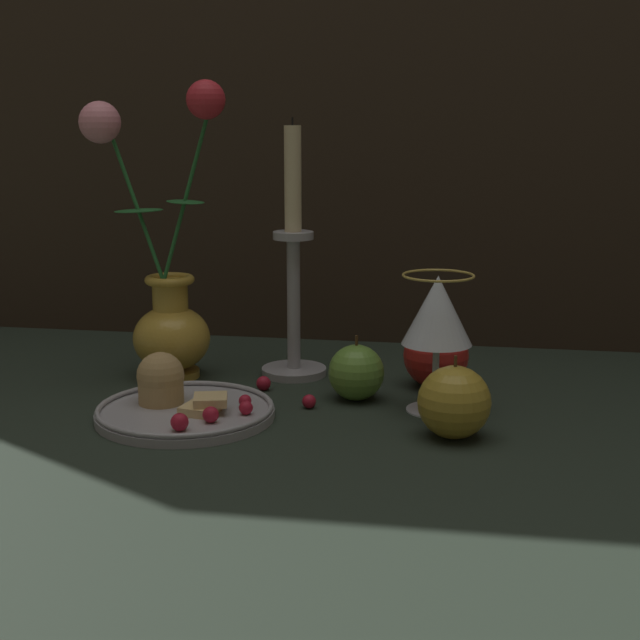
{
  "coord_description": "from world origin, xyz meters",
  "views": [
    {
      "loc": [
        0.19,
        -1.02,
        0.33
      ],
      "look_at": [
        0.01,
        0.01,
        0.1
      ],
      "focal_mm": 50.0,
      "sensor_mm": 36.0,
      "label": 1
    }
  ],
  "objects_px": {
    "plate_with_pastries": "(180,403)",
    "wine_glass": "(437,315)",
    "candlestick": "(293,282)",
    "apple_beside_vase": "(356,373)",
    "apple_at_table_edge": "(454,402)",
    "apple_near_glass": "(436,356)",
    "vase": "(167,292)"
  },
  "relations": [
    {
      "from": "plate_with_pastries",
      "to": "wine_glass",
      "type": "distance_m",
      "value": 0.32
    },
    {
      "from": "candlestick",
      "to": "apple_beside_vase",
      "type": "relative_size",
      "value": 4.21
    },
    {
      "from": "plate_with_pastries",
      "to": "candlestick",
      "type": "bearing_deg",
      "value": 64.03
    },
    {
      "from": "apple_at_table_edge",
      "to": "wine_glass",
      "type": "bearing_deg",
      "value": 104.93
    },
    {
      "from": "wine_glass",
      "to": "candlestick",
      "type": "bearing_deg",
      "value": 147.43
    },
    {
      "from": "apple_beside_vase",
      "to": "plate_with_pastries",
      "type": "bearing_deg",
      "value": -152.81
    },
    {
      "from": "candlestick",
      "to": "apple_near_glass",
      "type": "bearing_deg",
      "value": -7.73
    },
    {
      "from": "plate_with_pastries",
      "to": "apple_at_table_edge",
      "type": "xyz_separation_m",
      "value": [
        0.31,
        -0.02,
        0.02
      ]
    },
    {
      "from": "apple_beside_vase",
      "to": "apple_near_glass",
      "type": "relative_size",
      "value": 0.85
    },
    {
      "from": "apple_beside_vase",
      "to": "wine_glass",
      "type": "bearing_deg",
      "value": -15.78
    },
    {
      "from": "vase",
      "to": "plate_with_pastries",
      "type": "bearing_deg",
      "value": -66.81
    },
    {
      "from": "wine_glass",
      "to": "apple_beside_vase",
      "type": "height_order",
      "value": "wine_glass"
    },
    {
      "from": "candlestick",
      "to": "apple_beside_vase",
      "type": "distance_m",
      "value": 0.17
    },
    {
      "from": "candlestick",
      "to": "apple_beside_vase",
      "type": "bearing_deg",
      "value": -44.85
    },
    {
      "from": "plate_with_pastries",
      "to": "wine_glass",
      "type": "bearing_deg",
      "value": 13.85
    },
    {
      "from": "plate_with_pastries",
      "to": "apple_near_glass",
      "type": "height_order",
      "value": "apple_near_glass"
    },
    {
      "from": "apple_beside_vase",
      "to": "apple_near_glass",
      "type": "bearing_deg",
      "value": 37.17
    },
    {
      "from": "plate_with_pastries",
      "to": "apple_near_glass",
      "type": "bearing_deg",
      "value": 30.69
    },
    {
      "from": "vase",
      "to": "apple_beside_vase",
      "type": "bearing_deg",
      "value": -11.84
    },
    {
      "from": "wine_glass",
      "to": "apple_near_glass",
      "type": "relative_size",
      "value": 1.71
    },
    {
      "from": "apple_beside_vase",
      "to": "apple_at_table_edge",
      "type": "height_order",
      "value": "apple_at_table_edge"
    },
    {
      "from": "apple_near_glass",
      "to": "apple_at_table_edge",
      "type": "height_order",
      "value": "apple_near_glass"
    },
    {
      "from": "vase",
      "to": "wine_glass",
      "type": "distance_m",
      "value": 0.37
    },
    {
      "from": "apple_beside_vase",
      "to": "candlestick",
      "type": "bearing_deg",
      "value": 135.15
    },
    {
      "from": "apple_at_table_edge",
      "to": "apple_beside_vase",
      "type": "bearing_deg",
      "value": 135.97
    },
    {
      "from": "apple_beside_vase",
      "to": "apple_at_table_edge",
      "type": "xyz_separation_m",
      "value": [
        0.12,
        -0.12,
        0.01
      ]
    },
    {
      "from": "plate_with_pastries",
      "to": "apple_beside_vase",
      "type": "distance_m",
      "value": 0.22
    },
    {
      "from": "candlestick",
      "to": "plate_with_pastries",
      "type": "bearing_deg",
      "value": -115.97
    },
    {
      "from": "wine_glass",
      "to": "vase",
      "type": "bearing_deg",
      "value": 167.07
    },
    {
      "from": "plate_with_pastries",
      "to": "vase",
      "type": "bearing_deg",
      "value": 113.19
    },
    {
      "from": "apple_beside_vase",
      "to": "apple_at_table_edge",
      "type": "relative_size",
      "value": 0.89
    },
    {
      "from": "vase",
      "to": "apple_at_table_edge",
      "type": "distance_m",
      "value": 0.42
    }
  ]
}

